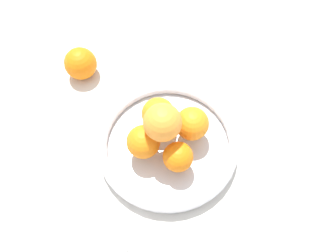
{
  "coord_description": "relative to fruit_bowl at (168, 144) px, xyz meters",
  "views": [
    {
      "loc": [
        -0.31,
        -0.11,
        0.7
      ],
      "look_at": [
        0.0,
        0.0,
        0.11
      ],
      "focal_mm": 35.0,
      "sensor_mm": 36.0,
      "label": 1
    }
  ],
  "objects": [
    {
      "name": "fruit_bowl",
      "position": [
        0.0,
        0.0,
        0.0
      ],
      "size": [
        0.32,
        0.32,
        0.04
      ],
      "color": "silver",
      "rests_on": "ground_plane"
    },
    {
      "name": "drinking_glass",
      "position": [
        -0.25,
        0.03,
        0.04
      ],
      "size": [
        0.07,
        0.07,
        0.11
      ],
      "primitive_type": "cylinder",
      "color": "white",
      "rests_on": "ground_plane"
    },
    {
      "name": "orange_pile",
      "position": [
        0.0,
        0.0,
        0.07
      ],
      "size": [
        0.15,
        0.16,
        0.14
      ],
      "color": "orange",
      "rests_on": "fruit_bowl"
    },
    {
      "name": "stray_orange",
      "position": [
        0.13,
        0.29,
        0.02
      ],
      "size": [
        0.08,
        0.08,
        0.08
      ],
      "primitive_type": "sphere",
      "color": "orange",
      "rests_on": "ground_plane"
    },
    {
      "name": "ground_plane",
      "position": [
        0.0,
        0.0,
        -0.02
      ],
      "size": [
        4.0,
        4.0,
        0.0
      ],
      "primitive_type": "plane",
      "color": "beige"
    },
    {
      "name": "napkin_folded",
      "position": [
        -0.08,
        -0.3,
        -0.02
      ],
      "size": [
        0.2,
        0.2,
        0.01
      ],
      "primitive_type": "cube",
      "rotation": [
        0.0,
        0.0,
        0.45
      ],
      "color": "silver",
      "rests_on": "ground_plane"
    }
  ]
}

